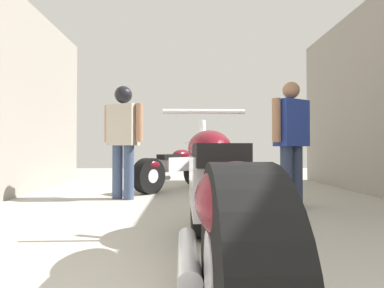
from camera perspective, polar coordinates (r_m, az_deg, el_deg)
name	(u,v)px	position (r m, az deg, el deg)	size (l,w,h in m)	color
ground_plane	(201,214)	(3.36, 1.78, -13.48)	(15.61, 15.61, 0.00)	#A8A399
motorcycle_maroon_cruiser	(214,199)	(1.66, 4.27, -10.72)	(0.67, 2.25, 1.05)	black
motorcycle_black_naked	(174,169)	(5.29, -3.61, -4.88)	(1.34, 1.61, 0.89)	black
mechanic_in_blue	(291,136)	(3.90, 18.78, 1.49)	(0.60, 0.40, 1.58)	#2D3851
mechanic_with_helmet	(123,131)	(4.40, -13.25, 2.45)	(0.64, 0.38, 1.65)	#384766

